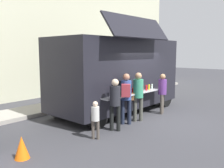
# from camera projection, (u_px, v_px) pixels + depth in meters

# --- Properties ---
(ground_plane) EXTENTS (60.00, 60.00, 0.00)m
(ground_plane) POSITION_uv_depth(u_px,v_px,m) (164.00, 120.00, 9.13)
(ground_plane) COLOR #38383D
(food_truck_main) EXTENTS (5.94, 3.14, 3.82)m
(food_truck_main) POSITION_uv_depth(u_px,v_px,m) (117.00, 73.00, 10.26)
(food_truck_main) COLOR black
(food_truck_main) RESTS_ON ground
(traffic_cone_orange) EXTENTS (0.36, 0.36, 0.55)m
(traffic_cone_orange) POSITION_uv_depth(u_px,v_px,m) (22.00, 147.00, 5.80)
(traffic_cone_orange) COLOR orange
(traffic_cone_orange) RESTS_ON ground
(trash_bin) EXTENTS (0.60, 0.60, 0.91)m
(trash_bin) POSITION_uv_depth(u_px,v_px,m) (125.00, 87.00, 14.69)
(trash_bin) COLOR #2F5F36
(trash_bin) RESTS_ON ground
(customer_front_ordering) EXTENTS (0.55, 0.47, 1.80)m
(customer_front_ordering) POSITION_uv_depth(u_px,v_px,m) (138.00, 93.00, 8.87)
(customer_front_ordering) COLOR #484841
(customer_front_ordering) RESTS_ON ground
(customer_mid_with_backpack) EXTENTS (0.58, 0.52, 1.79)m
(customer_mid_with_backpack) POSITION_uv_depth(u_px,v_px,m) (126.00, 94.00, 8.44)
(customer_mid_with_backpack) COLOR #1E2538
(customer_mid_with_backpack) RESTS_ON ground
(customer_rear_waiting) EXTENTS (0.34, 0.34, 1.69)m
(customer_rear_waiting) POSITION_uv_depth(u_px,v_px,m) (115.00, 100.00, 7.78)
(customer_rear_waiting) COLOR black
(customer_rear_waiting) RESTS_ON ground
(customer_extra_browsing) EXTENTS (0.34, 0.34, 1.65)m
(customer_extra_browsing) POSITION_uv_depth(u_px,v_px,m) (162.00, 90.00, 9.99)
(customer_extra_browsing) COLOR #504840
(customer_extra_browsing) RESTS_ON ground
(child_near_queue) EXTENTS (0.23, 0.23, 1.13)m
(child_near_queue) POSITION_uv_depth(u_px,v_px,m) (95.00, 117.00, 7.06)
(child_near_queue) COLOR #4F463E
(child_near_queue) RESTS_ON ground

